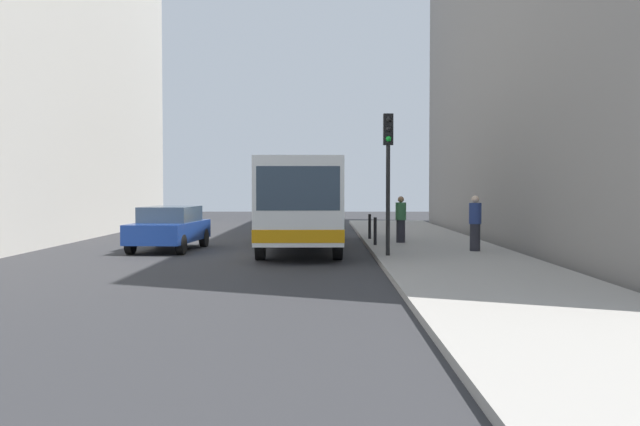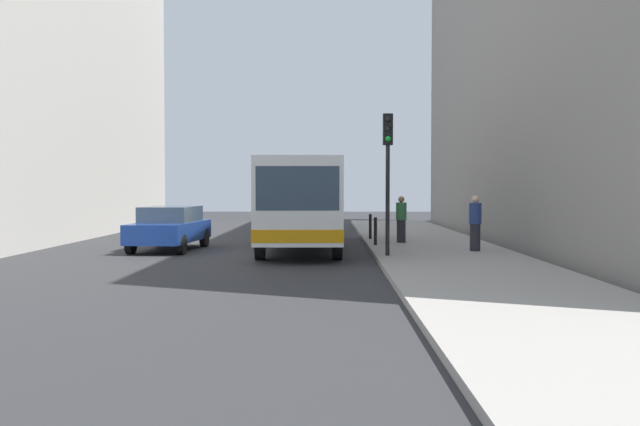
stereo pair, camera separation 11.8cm
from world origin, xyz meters
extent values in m
plane|color=#2D2D30|center=(0.00, 0.00, 0.00)|extent=(80.00, 80.00, 0.00)
cube|color=#9E9991|center=(5.40, 0.00, 0.07)|extent=(4.40, 40.00, 0.15)
cube|color=gray|center=(11.50, 4.00, 8.01)|extent=(7.00, 32.00, 16.01)
cube|color=white|center=(0.88, 2.01, 1.75)|extent=(2.74, 11.05, 2.50)
cube|color=orange|center=(0.88, 2.01, 0.80)|extent=(2.76, 11.07, 0.36)
cube|color=#2D3D4C|center=(1.00, -3.46, 2.10)|extent=(2.26, 0.11, 1.20)
cube|color=#2D3D4C|center=(0.87, 2.51, 2.10)|extent=(2.72, 9.45, 1.00)
cylinder|color=black|center=(2.09, -1.86, 0.50)|extent=(0.30, 1.01, 1.00)
cylinder|color=black|center=(-0.17, -1.91, 0.50)|extent=(0.30, 1.01, 1.00)
cylinder|color=black|center=(1.92, 5.94, 0.50)|extent=(0.30, 1.01, 1.00)
cylinder|color=black|center=(-0.34, 5.89, 0.50)|extent=(0.30, 1.01, 1.00)
cube|color=navy|center=(-3.53, 1.25, 0.64)|extent=(2.10, 4.51, 0.64)
cube|color=#2D3D4C|center=(-3.52, 1.40, 1.22)|extent=(1.77, 2.57, 0.52)
cylinder|color=black|center=(-2.82, -0.31, 0.32)|extent=(0.26, 0.65, 0.64)
cylinder|color=black|center=(-4.45, -0.19, 0.32)|extent=(0.26, 0.65, 0.64)
cylinder|color=black|center=(-2.61, 2.68, 0.32)|extent=(0.26, 0.65, 0.64)
cylinder|color=black|center=(-4.24, 2.80, 0.32)|extent=(0.26, 0.65, 0.64)
cube|color=navy|center=(0.37, 12.41, 0.64)|extent=(1.96, 4.46, 0.64)
cube|color=#2D3D4C|center=(0.36, 12.56, 1.22)|extent=(1.69, 2.52, 0.52)
cylinder|color=black|center=(1.24, 10.95, 0.32)|extent=(0.24, 0.65, 0.64)
cylinder|color=black|center=(-0.39, 10.89, 0.32)|extent=(0.24, 0.65, 0.64)
cylinder|color=black|center=(1.13, 13.94, 0.32)|extent=(0.24, 0.65, 0.64)
cylinder|color=black|center=(-0.51, 13.88, 0.32)|extent=(0.24, 0.65, 0.64)
cylinder|color=black|center=(3.55, -2.04, 1.75)|extent=(0.12, 0.12, 3.20)
cube|color=black|center=(3.55, -2.04, 3.80)|extent=(0.28, 0.24, 0.90)
sphere|color=black|center=(3.55, -2.17, 4.08)|extent=(0.16, 0.16, 0.16)
sphere|color=black|center=(3.55, -2.17, 3.80)|extent=(0.16, 0.16, 0.16)
sphere|color=green|center=(3.55, -2.17, 3.52)|extent=(0.16, 0.16, 0.16)
cylinder|color=black|center=(3.45, 1.70, 0.62)|extent=(0.11, 0.11, 0.95)
cylinder|color=black|center=(3.45, 4.64, 0.62)|extent=(0.11, 0.11, 0.95)
cylinder|color=#26262D|center=(6.39, -0.60, 0.57)|extent=(0.32, 0.32, 0.84)
cylinder|color=navy|center=(6.39, -0.60, 1.32)|extent=(0.38, 0.38, 0.65)
sphere|color=beige|center=(6.39, -0.60, 1.76)|extent=(0.23, 0.23, 0.23)
cylinder|color=#26262D|center=(4.45, 2.80, 0.56)|extent=(0.32, 0.32, 0.81)
cylinder|color=#336B3F|center=(4.45, 2.80, 1.27)|extent=(0.38, 0.38, 0.63)
sphere|color=#8C6647|center=(4.45, 2.80, 1.70)|extent=(0.22, 0.22, 0.22)
camera|label=1|loc=(1.70, -22.59, 2.12)|focal=39.81mm
camera|label=2|loc=(1.82, -22.59, 2.12)|focal=39.81mm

